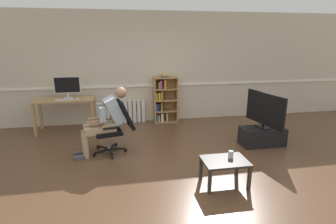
{
  "coord_description": "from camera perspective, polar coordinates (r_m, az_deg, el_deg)",
  "views": [
    {
      "loc": [
        -0.71,
        -3.91,
        2.05
      ],
      "look_at": [
        0.15,
        0.85,
        0.7
      ],
      "focal_mm": 28.11,
      "sensor_mm": 36.0,
      "label": 1
    }
  ],
  "objects": [
    {
      "name": "ground_plane",
      "position": [
        4.47,
        0.05,
        -11.68
      ],
      "size": [
        18.0,
        18.0,
        0.0
      ],
      "primitive_type": "plane",
      "color": "brown"
    },
    {
      "name": "back_wall",
      "position": [
        6.64,
        -4.11,
        9.46
      ],
      "size": [
        12.0,
        0.13,
        2.7
      ],
      "color": "beige",
      "rests_on": "ground_plane"
    },
    {
      "name": "computer_desk",
      "position": [
        6.35,
        -21.45,
        1.68
      ],
      "size": [
        1.3,
        0.57,
        0.76
      ],
      "color": "tan",
      "rests_on": "ground_plane"
    },
    {
      "name": "imac_monitor",
      "position": [
        6.34,
        -21.01,
        5.36
      ],
      "size": [
        0.58,
        0.14,
        0.49
      ],
      "color": "silver",
      "rests_on": "computer_desk"
    },
    {
      "name": "keyboard",
      "position": [
        6.18,
        -21.38,
        2.51
      ],
      "size": [
        0.41,
        0.12,
        0.02
      ],
      "primitive_type": "cube",
      "color": "silver",
      "rests_on": "computer_desk"
    },
    {
      "name": "computer_mouse",
      "position": [
        6.15,
        -19.0,
        2.73
      ],
      "size": [
        0.06,
        0.1,
        0.03
      ],
      "primitive_type": "cube",
      "color": "white",
      "rests_on": "computer_desk"
    },
    {
      "name": "bookshelf",
      "position": [
        6.6,
        -0.89,
        2.74
      ],
      "size": [
        0.6,
        0.29,
        1.22
      ],
      "color": "#AD7F4C",
      "rests_on": "ground_plane"
    },
    {
      "name": "radiator",
      "position": [
        6.69,
        -9.14,
        0.09
      ],
      "size": [
        0.95,
        0.08,
        0.57
      ],
      "color": "white",
      "rests_on": "ground_plane"
    },
    {
      "name": "office_chair",
      "position": [
        4.94,
        -11.22,
        -2.72
      ],
      "size": [
        0.8,
        0.63,
        0.97
      ],
      "rotation": [
        0.0,
        0.0,
        -1.37
      ],
      "color": "black",
      "rests_on": "ground_plane"
    },
    {
      "name": "person_seated",
      "position": [
        4.87,
        -13.36,
        -1.54
      ],
      "size": [
        1.01,
        0.5,
        1.22
      ],
      "rotation": [
        0.0,
        0.0,
        -1.37
      ],
      "color": "tan",
      "rests_on": "ground_plane"
    },
    {
      "name": "tv_stand",
      "position": [
        5.58,
        19.72,
        -4.94
      ],
      "size": [
        0.85,
        0.42,
        0.36
      ],
      "color": "black",
      "rests_on": "ground_plane"
    },
    {
      "name": "tv_screen",
      "position": [
        5.43,
        20.25,
        0.46
      ],
      "size": [
        0.26,
        1.01,
        0.69
      ],
      "rotation": [
        0.0,
        0.0,
        1.77
      ],
      "color": "black",
      "rests_on": "tv_stand"
    },
    {
      "name": "coffee_table",
      "position": [
        3.92,
        12.21,
        -10.92
      ],
      "size": [
        0.64,
        0.46,
        0.38
      ],
      "color": "#332D28",
      "rests_on": "ground_plane"
    },
    {
      "name": "drinking_glass",
      "position": [
        3.97,
        13.47,
        -8.92
      ],
      "size": [
        0.07,
        0.07,
        0.11
      ],
      "primitive_type": "cylinder",
      "color": "silver",
      "rests_on": "coffee_table"
    }
  ]
}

